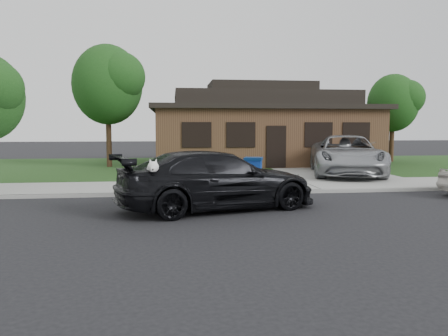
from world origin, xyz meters
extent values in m
plane|color=black|center=(0.00, 0.00, 0.00)|extent=(120.00, 120.00, 0.00)
cube|color=gray|center=(0.00, 5.00, 0.06)|extent=(60.00, 3.00, 0.12)
cube|color=gray|center=(0.00, 3.50, 0.06)|extent=(60.00, 0.12, 0.12)
cube|color=#193814|center=(0.00, 13.00, 0.07)|extent=(60.00, 13.00, 0.13)
cube|color=gray|center=(6.00, 10.00, 0.07)|extent=(4.50, 13.00, 0.14)
imported|color=black|center=(-0.03, 1.04, 0.79)|extent=(5.82, 3.64, 1.57)
ellipsoid|color=white|center=(-1.67, 0.04, 1.17)|extent=(0.34, 0.40, 0.30)
sphere|color=white|center=(-1.67, -0.19, 1.27)|extent=(0.26, 0.26, 0.26)
cube|color=white|center=(-1.67, -0.32, 1.22)|extent=(0.09, 0.12, 0.08)
sphere|color=black|center=(-1.67, -0.38, 1.22)|extent=(0.04, 0.04, 0.04)
cone|color=white|center=(-1.73, -0.14, 1.40)|extent=(0.11, 0.11, 0.14)
cone|color=white|center=(-1.60, -0.14, 1.40)|extent=(0.11, 0.11, 0.14)
imported|color=#9D9FA3|center=(6.34, 7.73, 1.00)|extent=(4.42, 6.71, 1.71)
cube|color=navy|center=(1.61, 4.52, 0.58)|extent=(0.71, 0.71, 0.92)
cube|color=#06204E|center=(1.61, 4.52, 1.10)|extent=(0.77, 0.77, 0.10)
cylinder|color=black|center=(1.41, 4.24, 0.19)|extent=(0.09, 0.15, 0.14)
cylinder|color=black|center=(1.82, 4.24, 0.19)|extent=(0.09, 0.15, 0.14)
cube|color=#422B1C|center=(4.00, 15.00, 1.63)|extent=(12.00, 8.00, 3.00)
cube|color=black|center=(4.00, 15.00, 3.25)|extent=(12.60, 8.60, 0.25)
cube|color=black|center=(4.00, 15.00, 3.78)|extent=(10.00, 6.50, 0.80)
cube|color=black|center=(4.00, 15.00, 4.48)|extent=(6.00, 3.50, 0.60)
cube|color=black|center=(4.00, 10.97, 1.23)|extent=(1.00, 0.06, 2.10)
cube|color=black|center=(0.00, 10.97, 1.83)|extent=(1.30, 0.05, 1.10)
cube|color=black|center=(2.20, 10.97, 1.83)|extent=(1.30, 0.05, 1.10)
cube|color=black|center=(6.20, 10.97, 1.83)|extent=(1.30, 0.05, 1.10)
cube|color=black|center=(8.20, 10.97, 1.83)|extent=(1.30, 0.05, 1.10)
cylinder|color=#332114|center=(-4.50, 13.00, 1.37)|extent=(0.28, 0.28, 2.48)
ellipsoid|color=#143811|center=(-4.50, 13.00, 4.41)|extent=(3.60, 3.60, 4.14)
sphere|color=#26591E|center=(-3.78, 12.46, 4.77)|extent=(2.52, 2.52, 2.52)
cylinder|color=#332114|center=(12.00, 14.50, 1.14)|extent=(0.28, 0.28, 2.03)
ellipsoid|color=#143811|center=(12.00, 14.50, 3.65)|extent=(3.00, 3.00, 3.45)
sphere|color=#26591E|center=(12.60, 14.05, 3.95)|extent=(2.10, 2.10, 2.10)
camera|label=1|loc=(-1.23, -10.51, 2.19)|focal=35.00mm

